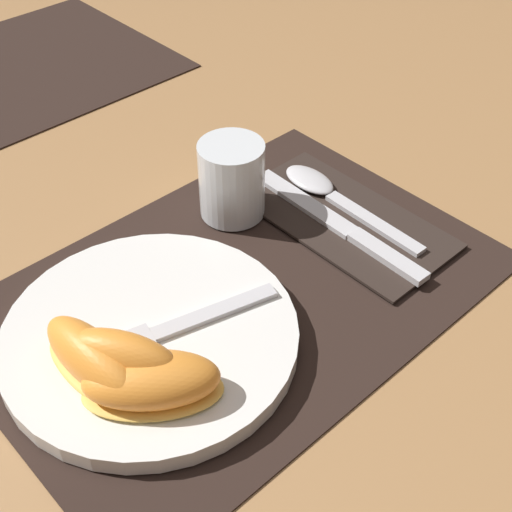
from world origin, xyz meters
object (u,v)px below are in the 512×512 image
object	(u,v)px
juice_glass	(232,184)
citrus_wedge_0	(93,361)
spoon	(326,191)
citrus_wedge_2	(152,382)
plate	(151,337)
fork	(161,333)
knife	(340,226)
citrus_wedge_1	(121,361)

from	to	relation	value
juice_glass	citrus_wedge_0	bearing A→B (deg)	-156.66
spoon	juice_glass	bearing A→B (deg)	151.17
juice_glass	citrus_wedge_2	xyz separation A→B (m)	(-0.20, -0.14, -0.00)
plate	fork	world-z (taller)	fork
fork	citrus_wedge_0	world-z (taller)	citrus_wedge_0
knife	citrus_wedge_2	bearing A→B (deg)	-169.91
spoon	citrus_wedge_1	size ratio (longest dim) A/B	1.71
knife	citrus_wedge_1	bearing A→B (deg)	-176.06
juice_glass	citrus_wedge_1	size ratio (longest dim) A/B	0.74
citrus_wedge_1	citrus_wedge_2	xyz separation A→B (m)	(0.01, -0.03, -0.00)
fork	citrus_wedge_2	world-z (taller)	citrus_wedge_2
plate	spoon	distance (m)	0.25
fork	citrus_wedge_0	bearing A→B (deg)	179.84
citrus_wedge_2	juice_glass	bearing A→B (deg)	34.73
plate	knife	world-z (taller)	plate
plate	juice_glass	size ratio (longest dim) A/B	3.12
plate	citrus_wedge_2	xyz separation A→B (m)	(-0.04, -0.05, 0.02)
juice_glass	spoon	world-z (taller)	juice_glass
spoon	citrus_wedge_2	distance (m)	0.30
citrus_wedge_2	plate	bearing A→B (deg)	55.78
juice_glass	plate	bearing A→B (deg)	-152.40
citrus_wedge_0	citrus_wedge_1	xyz separation A→B (m)	(0.01, -0.02, 0.00)
plate	citrus_wedge_2	bearing A→B (deg)	-124.22
plate	juice_glass	xyz separation A→B (m)	(0.16, 0.09, 0.03)
spoon	citrus_wedge_2	bearing A→B (deg)	-162.16
juice_glass	citrus_wedge_1	distance (m)	0.24
fork	citrus_wedge_0	xyz separation A→B (m)	(-0.06, 0.00, 0.02)
citrus_wedge_0	citrus_wedge_2	xyz separation A→B (m)	(0.02, -0.04, -0.00)
plate	spoon	world-z (taller)	plate
juice_glass	knife	bearing A→B (deg)	-59.00
spoon	citrus_wedge_0	distance (m)	0.31
knife	spoon	bearing A→B (deg)	57.70
plate	knife	distance (m)	0.22
spoon	citrus_wedge_2	size ratio (longest dim) A/B	1.56
juice_glass	knife	size ratio (longest dim) A/B	0.36
juice_glass	spoon	bearing A→B (deg)	-28.83
juice_glass	fork	distance (m)	0.19
spoon	knife	bearing A→B (deg)	-122.30
citrus_wedge_1	citrus_wedge_2	size ratio (longest dim) A/B	0.91
plate	citrus_wedge_0	xyz separation A→B (m)	(-0.06, -0.01, 0.03)
knife	spoon	size ratio (longest dim) A/B	1.21
juice_glass	citrus_wedge_1	bearing A→B (deg)	-151.75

